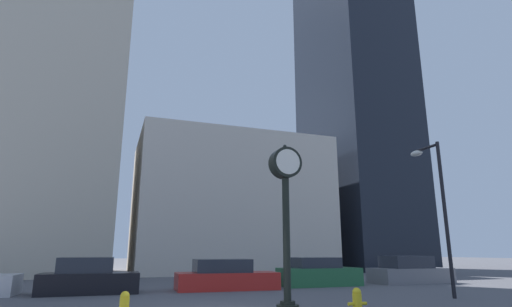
{
  "coord_description": "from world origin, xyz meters",
  "views": [
    {
      "loc": [
        -2.66,
        -10.55,
        1.67
      ],
      "look_at": [
        5.07,
        10.8,
        7.27
      ],
      "focal_mm": 28.0,
      "sensor_mm": 36.0,
      "label": 1
    }
  ],
  "objects_px": {
    "car_green": "(318,274)",
    "car_grey": "(409,272)",
    "street_clock": "(286,195)",
    "street_lamp_right": "(435,192)",
    "car_red": "(225,277)",
    "car_black": "(89,278)",
    "fire_hydrant_far": "(357,301)"
  },
  "relations": [
    {
      "from": "street_clock",
      "to": "street_lamp_right",
      "type": "height_order",
      "value": "street_lamp_right"
    },
    {
      "from": "street_clock",
      "to": "car_black",
      "type": "xyz_separation_m",
      "value": [
        -5.88,
        6.71,
        -2.83
      ]
    },
    {
      "from": "car_grey",
      "to": "street_lamp_right",
      "type": "xyz_separation_m",
      "value": [
        -3.53,
        -6.1,
        3.4
      ]
    },
    {
      "from": "car_black",
      "to": "car_green",
      "type": "relative_size",
      "value": 0.96
    },
    {
      "from": "street_clock",
      "to": "street_lamp_right",
      "type": "relative_size",
      "value": 0.86
    },
    {
      "from": "car_green",
      "to": "street_lamp_right",
      "type": "bearing_deg",
      "value": -71.44
    },
    {
      "from": "fire_hydrant_far",
      "to": "car_green",
      "type": "bearing_deg",
      "value": 67.62
    },
    {
      "from": "car_green",
      "to": "car_grey",
      "type": "bearing_deg",
      "value": -0.78
    },
    {
      "from": "street_lamp_right",
      "to": "car_black",
      "type": "bearing_deg",
      "value": 155.07
    },
    {
      "from": "car_black",
      "to": "car_grey",
      "type": "distance_m",
      "value": 16.3
    },
    {
      "from": "car_red",
      "to": "street_lamp_right",
      "type": "relative_size",
      "value": 0.78
    },
    {
      "from": "street_clock",
      "to": "street_lamp_right",
      "type": "xyz_separation_m",
      "value": [
        6.89,
        0.78,
        0.57
      ]
    },
    {
      "from": "car_green",
      "to": "car_grey",
      "type": "distance_m",
      "value": 5.56
    },
    {
      "from": "car_black",
      "to": "street_clock",
      "type": "bearing_deg",
      "value": -47.56
    },
    {
      "from": "car_black",
      "to": "car_green",
      "type": "height_order",
      "value": "car_black"
    },
    {
      "from": "car_black",
      "to": "fire_hydrant_far",
      "type": "bearing_deg",
      "value": -49.43
    },
    {
      "from": "fire_hydrant_far",
      "to": "car_black",
      "type": "bearing_deg",
      "value": 129.34
    },
    {
      "from": "car_green",
      "to": "car_black",
      "type": "bearing_deg",
      "value": -177.95
    },
    {
      "from": "street_clock",
      "to": "car_green",
      "type": "bearing_deg",
      "value": 55.22
    },
    {
      "from": "car_black",
      "to": "car_green",
      "type": "bearing_deg",
      "value": 2.77
    },
    {
      "from": "car_grey",
      "to": "car_black",
      "type": "bearing_deg",
      "value": -178.84
    },
    {
      "from": "street_clock",
      "to": "car_grey",
      "type": "bearing_deg",
      "value": 33.41
    },
    {
      "from": "car_grey",
      "to": "car_green",
      "type": "bearing_deg",
      "value": 179.29
    },
    {
      "from": "car_red",
      "to": "street_lamp_right",
      "type": "bearing_deg",
      "value": -36.61
    },
    {
      "from": "street_clock",
      "to": "car_green",
      "type": "xyz_separation_m",
      "value": [
        4.86,
        7.0,
        -2.84
      ]
    },
    {
      "from": "street_clock",
      "to": "car_red",
      "type": "relative_size",
      "value": 1.1
    },
    {
      "from": "car_black",
      "to": "fire_hydrant_far",
      "type": "distance_m",
      "value": 11.15
    },
    {
      "from": "car_green",
      "to": "car_grey",
      "type": "relative_size",
      "value": 0.91
    },
    {
      "from": "car_green",
      "to": "street_lamp_right",
      "type": "xyz_separation_m",
      "value": [
        2.03,
        -6.22,
        3.41
      ]
    },
    {
      "from": "fire_hydrant_far",
      "to": "street_lamp_right",
      "type": "bearing_deg",
      "value": 25.28
    },
    {
      "from": "car_black",
      "to": "car_green",
      "type": "distance_m",
      "value": 10.74
    },
    {
      "from": "street_lamp_right",
      "to": "car_red",
      "type": "bearing_deg",
      "value": 140.16
    }
  ]
}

